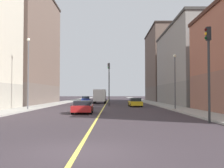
% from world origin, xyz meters
% --- Properties ---
extents(ground_plane, '(400.00, 400.00, 0.00)m').
position_xyz_m(ground_plane, '(0.00, 0.00, 0.00)').
color(ground_plane, '#342B31').
rests_on(ground_plane, ground).
extents(sidewalk_left, '(2.94, 168.00, 0.15)m').
position_xyz_m(sidewalk_left, '(9.46, 49.00, 0.07)').
color(sidewalk_left, '#9E9B93').
rests_on(sidewalk_left, ground).
extents(sidewalk_right, '(2.94, 168.00, 0.15)m').
position_xyz_m(sidewalk_right, '(-9.46, 49.00, 0.07)').
color(sidewalk_right, '#9E9B93').
rests_on(sidewalk_right, ground).
extents(lane_center_stripe, '(0.16, 154.00, 0.01)m').
position_xyz_m(lane_center_stripe, '(0.00, 49.00, 0.01)').
color(lane_center_stripe, '#E5D14C').
rests_on(lane_center_stripe, ground).
extents(building_left_mid, '(8.64, 23.73, 13.50)m').
position_xyz_m(building_left_mid, '(15.10, 38.87, 6.76)').
color(building_left_mid, slate).
rests_on(building_left_mid, ground).
extents(building_left_far, '(8.64, 19.93, 18.38)m').
position_xyz_m(building_left_far, '(15.10, 62.33, 9.20)').
color(building_left_far, brown).
rests_on(building_left_far, ground).
extents(building_right_midblock, '(8.64, 24.80, 21.33)m').
position_xyz_m(building_right_midblock, '(-15.10, 42.27, 10.68)').
color(building_right_midblock, brown).
rests_on(building_right_midblock, ground).
extents(traffic_light_left_near, '(0.40, 0.32, 6.38)m').
position_xyz_m(traffic_light_left_near, '(7.57, 9.12, 4.10)').
color(traffic_light_left_near, '#2D2D2D').
rests_on(traffic_light_left_near, ground).
extents(traffic_light_median_far, '(0.40, 0.32, 6.70)m').
position_xyz_m(traffic_light_median_far, '(0.68, 33.59, 4.28)').
color(traffic_light_median_far, '#2D2D2D').
rests_on(traffic_light_median_far, ground).
extents(street_lamp_left_near, '(0.36, 0.36, 6.45)m').
position_xyz_m(street_lamp_left_near, '(8.59, 23.36, 4.11)').
color(street_lamp_left_near, '#4C4C51').
rests_on(street_lamp_left_near, ground).
extents(street_lamp_right_near, '(0.36, 0.36, 8.27)m').
position_xyz_m(street_lamp_right_near, '(-8.59, 22.84, 5.07)').
color(street_lamp_right_near, '#4C4C51').
rests_on(street_lamp_right_near, ground).
extents(car_blue, '(1.90, 4.50, 1.38)m').
position_xyz_m(car_blue, '(-4.55, 50.98, 0.67)').
color(car_blue, '#23389E').
rests_on(car_blue, ground).
extents(car_yellow, '(1.91, 4.49, 1.31)m').
position_xyz_m(car_yellow, '(4.62, 32.17, 0.64)').
color(car_yellow, gold).
rests_on(car_yellow, ground).
extents(car_red, '(1.99, 3.98, 1.24)m').
position_xyz_m(car_red, '(-1.71, 17.92, 0.61)').
color(car_red, red).
rests_on(car_red, ground).
extents(box_truck, '(2.43, 7.57, 2.75)m').
position_xyz_m(box_truck, '(-1.29, 47.20, 1.53)').
color(box_truck, beige).
rests_on(box_truck, ground).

